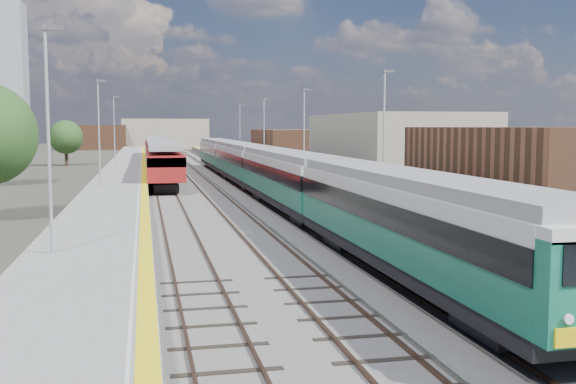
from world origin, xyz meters
name	(u,v)px	position (x,y,z in m)	size (l,w,h in m)	color
ground	(219,180)	(0.00, 50.00, 0.00)	(320.00, 320.00, 0.00)	#47443A
ballast_bed	(194,179)	(-2.25, 52.50, 0.03)	(10.50, 155.00, 0.06)	#565451
tracks	(199,176)	(-1.65, 54.18, 0.11)	(8.96, 160.00, 0.17)	#4C3323
platform_right	(268,172)	(5.28, 52.49, 0.54)	(4.70, 155.00, 8.52)	slate
platform_left	(124,175)	(-9.05, 52.49, 0.52)	(4.30, 155.00, 8.52)	slate
buildings	(91,101)	(-18.12, 138.60, 10.70)	(72.00, 185.50, 40.00)	brown
green_train	(261,167)	(1.50, 34.64, 2.18)	(2.81, 78.19, 3.09)	black
red_train	(158,153)	(-5.50, 64.33, 2.16)	(2.90, 58.72, 3.66)	black
tree_c	(66,137)	(-17.25, 78.82, 3.82)	(4.48, 4.48, 6.07)	#382619
tree_d	(385,134)	(22.49, 64.79, 4.35)	(5.09, 5.09, 6.90)	#382619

